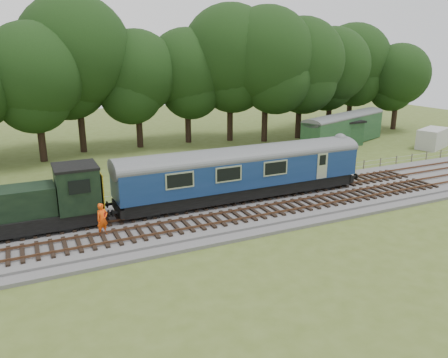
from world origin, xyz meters
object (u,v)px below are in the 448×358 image
shunter_loco (29,206)px  worker (102,219)px  dmu_railcar (243,168)px  parked_coach (344,127)px  caravan (433,138)px

shunter_loco → worker: size_ratio=4.68×
dmu_railcar → shunter_loco: bearing=180.0°
shunter_loco → parked_coach: bearing=20.9°
shunter_loco → caravan: (41.84, 7.38, -0.89)m
parked_coach → worker: bearing=-174.1°
parked_coach → caravan: bearing=-56.1°
dmu_railcar → caravan: bearing=14.8°
dmu_railcar → caravan: 28.91m
worker → parked_coach: parked_coach is taller
dmu_railcar → worker: 10.55m
worker → caravan: size_ratio=0.43×
dmu_railcar → parked_coach: size_ratio=1.27×
worker → parked_coach: (30.24, 15.20, 0.74)m
dmu_railcar → caravan: size_ratio=4.08×
worker → caravan: bearing=-7.8°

